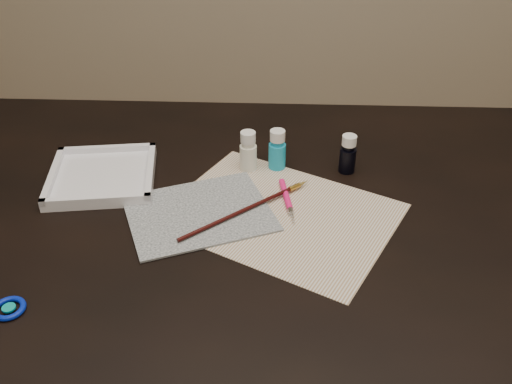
{
  "coord_description": "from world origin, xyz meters",
  "views": [
    {
      "loc": [
        0.03,
        -0.78,
        1.33
      ],
      "look_at": [
        0.0,
        0.0,
        0.8
      ],
      "focal_mm": 40.0,
      "sensor_mm": 36.0,
      "label": 1
    }
  ],
  "objects_px": {
    "paint_bottle_navy": "(348,154)",
    "canvas": "(199,213)",
    "paint_bottle_white": "(248,151)",
    "palette_tray": "(102,175)",
    "paper": "(280,214)",
    "paint_bottle_cyan": "(277,150)"
  },
  "relations": [
    {
      "from": "paint_bottle_navy",
      "to": "canvas",
      "type": "bearing_deg",
      "value": -150.08
    },
    {
      "from": "canvas",
      "to": "paint_bottle_white",
      "type": "xyz_separation_m",
      "value": [
        0.08,
        0.15,
        0.04
      ]
    },
    {
      "from": "canvas",
      "to": "palette_tray",
      "type": "relative_size",
      "value": 1.25
    },
    {
      "from": "paint_bottle_white",
      "to": "palette_tray",
      "type": "height_order",
      "value": "paint_bottle_white"
    },
    {
      "from": "paper",
      "to": "paint_bottle_navy",
      "type": "distance_m",
      "value": 0.2
    },
    {
      "from": "canvas",
      "to": "paint_bottle_white",
      "type": "bearing_deg",
      "value": 63.33
    },
    {
      "from": "paper",
      "to": "palette_tray",
      "type": "distance_m",
      "value": 0.34
    },
    {
      "from": "paint_bottle_white",
      "to": "paint_bottle_navy",
      "type": "distance_m",
      "value": 0.19
    },
    {
      "from": "paper",
      "to": "paint_bottle_white",
      "type": "relative_size",
      "value": 4.67
    },
    {
      "from": "paint_bottle_cyan",
      "to": "paper",
      "type": "bearing_deg",
      "value": -87.43
    },
    {
      "from": "paper",
      "to": "canvas",
      "type": "xyz_separation_m",
      "value": [
        -0.14,
        -0.0,
        0.0
      ]
    },
    {
      "from": "paper",
      "to": "paint_bottle_cyan",
      "type": "relative_size",
      "value": 4.64
    },
    {
      "from": "canvas",
      "to": "palette_tray",
      "type": "bearing_deg",
      "value": 152.7
    },
    {
      "from": "paint_bottle_navy",
      "to": "paint_bottle_cyan",
      "type": "bearing_deg",
      "value": 177.06
    },
    {
      "from": "paint_bottle_white",
      "to": "palette_tray",
      "type": "distance_m",
      "value": 0.28
    },
    {
      "from": "canvas",
      "to": "palette_tray",
      "type": "xyz_separation_m",
      "value": [
        -0.19,
        0.1,
        0.01
      ]
    },
    {
      "from": "paper",
      "to": "palette_tray",
      "type": "bearing_deg",
      "value": 163.99
    },
    {
      "from": "paint_bottle_cyan",
      "to": "canvas",
      "type": "bearing_deg",
      "value": -129.49
    },
    {
      "from": "paper",
      "to": "paint_bottle_white",
      "type": "bearing_deg",
      "value": 112.79
    },
    {
      "from": "canvas",
      "to": "paint_bottle_navy",
      "type": "height_order",
      "value": "paint_bottle_navy"
    },
    {
      "from": "paint_bottle_white",
      "to": "palette_tray",
      "type": "bearing_deg",
      "value": -169.05
    },
    {
      "from": "paper",
      "to": "palette_tray",
      "type": "xyz_separation_m",
      "value": [
        -0.33,
        0.1,
        0.01
      ]
    }
  ]
}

